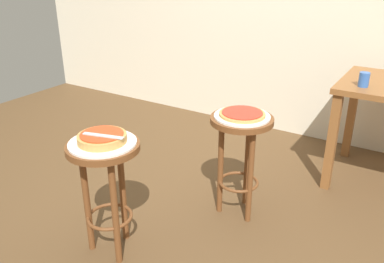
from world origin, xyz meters
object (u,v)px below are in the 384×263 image
cup_near_edge (364,80)px  pizza_server_knife (103,136)px  pizza_middle (242,114)px  serving_plate_middle (242,116)px  pizza_foreground (102,138)px  stool_foreground (106,173)px  serving_plate_foreground (103,143)px  stool_middle (241,143)px

cup_near_edge → pizza_server_knife: 1.74m
cup_near_edge → pizza_server_knife: (-0.95, -1.46, -0.08)m
pizza_middle → serving_plate_middle: bearing=-90.0°
serving_plate_middle → pizza_middle: pizza_middle is taller
pizza_foreground → pizza_server_knife: size_ratio=1.14×
stool_foreground → pizza_foreground: (0.00, 0.00, 0.21)m
serving_plate_foreground → pizza_foreground: bearing=0.0°
pizza_middle → pizza_server_knife: (-0.41, -0.74, 0.04)m
cup_near_edge → pizza_foreground: bearing=-124.2°
serving_plate_foreground → pizza_middle: 0.85m
pizza_middle → stool_foreground: bearing=-121.6°
serving_plate_foreground → pizza_foreground: size_ratio=1.40×
serving_plate_middle → pizza_server_knife: (-0.41, -0.74, 0.06)m
serving_plate_middle → pizza_server_knife: pizza_server_knife is taller
stool_foreground → pizza_server_knife: bearing=-33.7°
stool_foreground → stool_middle: size_ratio=1.00×
serving_plate_middle → cup_near_edge: size_ratio=3.52×
serving_plate_middle → cup_near_edge: (0.53, 0.72, 0.13)m
serving_plate_foreground → serving_plate_middle: same height
serving_plate_foreground → cup_near_edge: 1.75m
stool_foreground → serving_plate_foreground: serving_plate_foreground is taller
stool_foreground → serving_plate_foreground: size_ratio=1.90×
cup_near_edge → pizza_server_knife: size_ratio=0.44×
pizza_server_knife → stool_middle: bearing=45.6°
pizza_middle → cup_near_edge: (0.53, 0.72, 0.12)m
serving_plate_foreground → pizza_server_knife: 0.07m
stool_middle → cup_near_edge: bearing=53.4°
pizza_foreground → pizza_middle: (0.44, 0.72, -0.01)m
stool_middle → stool_foreground: bearing=-121.6°
stool_middle → pizza_middle: 0.20m
stool_middle → serving_plate_middle: 0.18m
serving_plate_foreground → pizza_server_knife: (0.03, -0.02, 0.06)m
stool_foreground → cup_near_edge: 1.77m
stool_foreground → serving_plate_middle: 0.87m
pizza_foreground → serving_plate_middle: bearing=58.4°
pizza_middle → stool_middle: bearing=0.0°
stool_foreground → pizza_middle: pizza_middle is taller
stool_foreground → pizza_server_knife: pizza_server_knife is taller
cup_near_edge → serving_plate_middle: bearing=-126.6°
stool_foreground → pizza_foreground: pizza_foreground is taller
stool_middle → serving_plate_middle: size_ratio=1.97×
pizza_foreground → stool_middle: 0.87m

